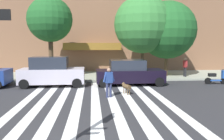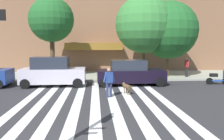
% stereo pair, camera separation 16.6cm
% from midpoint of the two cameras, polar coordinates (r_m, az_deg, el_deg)
% --- Properties ---
extents(ground_plane, '(160.00, 160.00, 0.00)m').
position_cam_midpoint_polar(ground_plane, '(11.62, -10.73, -8.17)').
color(ground_plane, '#2B2B2D').
extents(sidewalk_far, '(80.00, 6.00, 0.15)m').
position_cam_midpoint_polar(sidewalk_far, '(20.65, -8.24, -1.51)').
color(sidewalk_far, '#979B87').
rests_on(sidewalk_far, ground_plane).
extents(crosswalk_stripes, '(7.65, 11.87, 0.01)m').
position_cam_midpoint_polar(crosswalk_stripes, '(11.56, -4.66, -8.13)').
color(crosswalk_stripes, silver).
rests_on(crosswalk_stripes, ground_plane).
extents(parked_car_behind_first, '(4.44, 1.96, 2.09)m').
position_cam_midpoint_polar(parked_car_behind_first, '(16.27, -15.37, -0.54)').
color(parked_car_behind_first, '#B9B1BD').
rests_on(parked_car_behind_first, ground_plane).
extents(parked_car_third_in_line, '(4.86, 1.98, 1.83)m').
position_cam_midpoint_polar(parked_car_third_in_line, '(16.23, 4.11, -0.77)').
color(parked_car_third_in_line, black).
rests_on(parked_car_third_in_line, ground_plane).
extents(parked_scooter, '(1.63, 0.51, 1.11)m').
position_cam_midpoint_polar(parked_scooter, '(18.25, 24.76, -1.80)').
color(parked_scooter, black).
rests_on(parked_scooter, ground_plane).
extents(street_tree_nearest, '(3.78, 3.78, 6.76)m').
position_cam_midpoint_polar(street_tree_nearest, '(19.94, -15.76, 12.20)').
color(street_tree_nearest, '#4C3823').
rests_on(street_tree_nearest, sidewalk_far).
extents(street_tree_middle, '(4.94, 4.94, 6.96)m').
position_cam_midpoint_polar(street_tree_middle, '(19.67, 7.60, 11.42)').
color(street_tree_middle, '#4C3823').
rests_on(street_tree_middle, sidewalk_far).
extents(street_tree_further, '(5.02, 5.02, 6.54)m').
position_cam_midpoint_polar(street_tree_further, '(20.42, 13.63, 9.83)').
color(street_tree_further, '#4C3823').
rests_on(street_tree_further, sidewalk_far).
extents(pedestrian_dog_walker, '(0.68, 0.37, 1.64)m').
position_cam_midpoint_polar(pedestrian_dog_walker, '(12.36, -1.20, -2.79)').
color(pedestrian_dog_walker, '#282D4C').
rests_on(pedestrian_dog_walker, ground_plane).
extents(dog_on_leash, '(0.51, 0.97, 0.65)m').
position_cam_midpoint_polar(dog_on_leash, '(13.31, 3.30, -4.24)').
color(dog_on_leash, brown).
rests_on(dog_on_leash, ground_plane).
extents(pedestrian_bystander, '(0.29, 0.71, 1.64)m').
position_cam_midpoint_polar(pedestrian_bystander, '(20.40, 17.91, 0.98)').
color(pedestrian_bystander, black).
rests_on(pedestrian_bystander, sidewalk_far).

